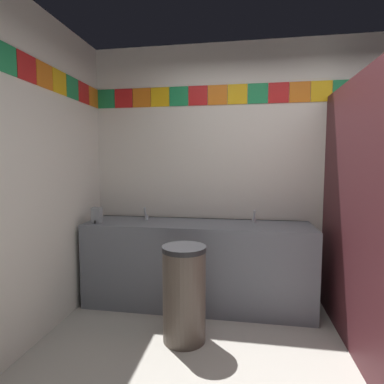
{
  "coord_description": "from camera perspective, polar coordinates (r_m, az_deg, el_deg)",
  "views": [
    {
      "loc": [
        -0.45,
        -1.71,
        1.43
      ],
      "look_at": [
        -0.89,
        0.97,
        1.18
      ],
      "focal_mm": 28.68,
      "sensor_mm": 36.0,
      "label": 1
    }
  ],
  "objects": [
    {
      "name": "faucet_left",
      "position": [
        3.28,
        -8.53,
        -4.22
      ],
      "size": [
        0.04,
        0.1,
        0.14
      ],
      "color": "silver",
      "rests_on": "vanity_counter"
    },
    {
      "name": "vanity_counter",
      "position": [
        3.18,
        0.98,
        -13.08
      ],
      "size": [
        2.24,
        0.58,
        0.84
      ],
      "color": "slate",
      "rests_on": "ground_plane"
    },
    {
      "name": "faucet_right",
      "position": [
        3.13,
        11.47,
        -4.73
      ],
      "size": [
        0.04,
        0.1,
        0.14
      ],
      "color": "silver",
      "rests_on": "vanity_counter"
    },
    {
      "name": "trash_bin",
      "position": [
        2.6,
        -1.47,
        -18.32
      ],
      "size": [
        0.35,
        0.35,
        0.78
      ],
      "color": "brown",
      "rests_on": "ground_plane"
    },
    {
      "name": "wall_back",
      "position": [
        3.35,
        17.12,
        3.57
      ],
      "size": [
        4.12,
        0.09,
        2.68
      ],
      "color": "silver",
      "rests_on": "ground_plane"
    },
    {
      "name": "soap_dispenser",
      "position": [
        3.2,
        -17.28,
        -4.16
      ],
      "size": [
        0.09,
        0.09,
        0.16
      ],
      "color": "gray",
      "rests_on": "vanity_counter"
    }
  ]
}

